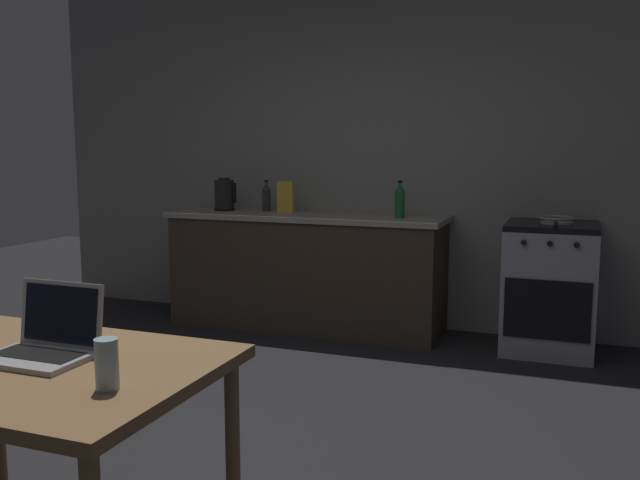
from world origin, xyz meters
name	(u,v)px	position (x,y,z in m)	size (l,w,h in m)	color
ground_plane	(212,463)	(0.00, 0.00, 0.00)	(12.00, 12.00, 0.00)	black
back_wall	(417,153)	(0.30, 2.68, 1.36)	(6.40, 0.10, 2.71)	gray
kitchen_counter	(307,270)	(-0.48, 2.33, 0.45)	(2.16, 0.64, 0.89)	#382D23
stove_oven	(550,288)	(1.32, 2.33, 0.45)	(0.60, 0.62, 0.89)	gray
dining_table	(29,386)	(-0.09, -0.95, 0.67)	(1.16, 0.83, 0.75)	brown
laptop	(44,343)	(-0.07, -0.90, 0.80)	(0.32, 0.25, 0.23)	#99999E
electric_kettle	(224,195)	(-1.19, 2.33, 1.02)	(0.19, 0.16, 0.26)	black
bottle	(400,200)	(0.27, 2.28, 1.02)	(0.07, 0.07, 0.27)	#19592D
frying_pan	(557,220)	(1.35, 2.30, 0.92)	(0.23, 0.40, 0.05)	gray
drinking_glass	(107,364)	(0.30, -1.07, 0.82)	(0.06, 0.06, 0.14)	#99B7C6
cereal_box	(286,197)	(-0.66, 2.35, 1.01)	(0.13, 0.05, 0.24)	gold
bottle_b	(266,197)	(-0.85, 2.41, 1.01)	(0.07, 0.07, 0.25)	#2D2D33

